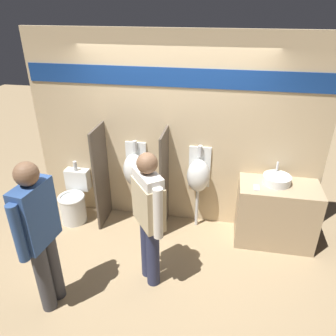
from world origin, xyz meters
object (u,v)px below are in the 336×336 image
Objects in this scene: urinal_near_counter at (135,170)px; cell_phone at (257,188)px; person_with_lanyard at (40,233)px; sink_basin at (277,180)px; toilet at (74,201)px; person_in_vest at (149,212)px; urinal_far at (198,175)px.

cell_phone is at bearing -9.15° from urinal_near_counter.
urinal_near_counter is 1.76m from person_with_lanyard.
sink_basin reaches higher than cell_phone.
sink_basin is 0.41× the size of toilet.
person_in_vest is 0.96× the size of person_with_lanyard.
person_with_lanyard is (-2.43, -1.58, 0.03)m from sink_basin.
sink_basin is at bearing -49.78° from person_with_lanyard.
cell_phone is 0.08× the size of person_in_vest.
cell_phone is at bearing -49.81° from person_with_lanyard.
urinal_near_counter is 0.72× the size of person_with_lanyard.
sink_basin is 0.21× the size of person_with_lanyard.
toilet is 0.51× the size of person_with_lanyard.
urinal_far is 2.20m from person_with_lanyard.
person_in_vest is at bearing -143.42° from cell_phone.
toilet is at bearing 22.92° from person_with_lanyard.
toilet is 1.83m from person_in_vest.
cell_phone is 0.08× the size of person_with_lanyard.
sink_basin is 1.94m from urinal_near_counter.
sink_basin is at bearing -2.96° from urinal_near_counter.
urinal_near_counter is at bearing -9.13° from person_with_lanyard.
person_in_vest is at bearing -143.96° from sink_basin.
cell_phone is 0.81m from urinal_far.
toilet is (-0.92, -0.18, -0.53)m from urinal_near_counter.
urinal_far is at bearing -57.60° from person_in_vest.
cell_phone is 2.66m from toilet.
urinal_far reaches higher than cell_phone.
cell_phone is 0.11× the size of urinal_far.
person_in_vest reaches higher than toilet.
person_with_lanyard is (-0.49, -1.68, 0.12)m from urinal_near_counter.
toilet is at bearing -168.71° from urinal_near_counter.
urinal_far is (0.92, 0.00, 0.00)m from urinal_near_counter.
person_with_lanyard is at bearing -146.88° from cell_phone.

